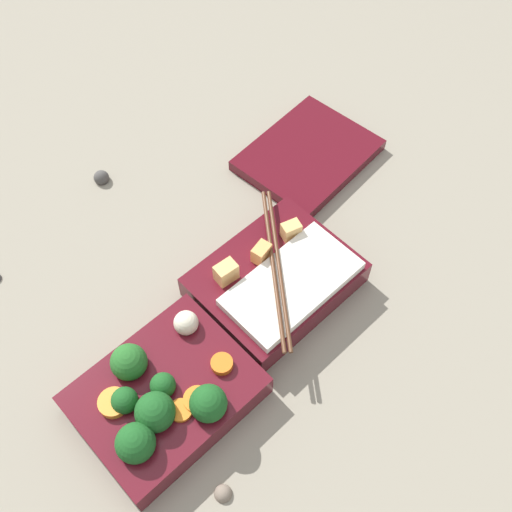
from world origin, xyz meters
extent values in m
plane|color=gray|center=(0.00, 0.00, 0.00)|extent=(3.00, 3.00, 0.00)
cube|color=#510F19|center=(-0.10, 0.01, 0.02)|extent=(0.19, 0.15, 0.04)
sphere|color=#236023|center=(-0.11, 0.05, 0.05)|extent=(0.04, 0.04, 0.04)
sphere|color=#19511E|center=(-0.10, 0.01, 0.04)|extent=(0.03, 0.03, 0.03)
sphere|color=#19511E|center=(-0.14, 0.02, 0.05)|extent=(0.03, 0.03, 0.03)
sphere|color=#19511E|center=(-0.13, -0.01, 0.05)|extent=(0.04, 0.04, 0.04)
sphere|color=#19511E|center=(-0.08, -0.04, 0.05)|extent=(0.04, 0.04, 0.04)
sphere|color=#19511E|center=(-0.16, -0.03, 0.05)|extent=(0.04, 0.04, 0.04)
cylinder|color=orange|center=(-0.04, -0.02, 0.04)|extent=(0.03, 0.03, 0.01)
cylinder|color=orange|center=(-0.15, 0.03, 0.04)|extent=(0.05, 0.05, 0.01)
cylinder|color=orange|center=(-0.09, -0.03, 0.04)|extent=(0.04, 0.04, 0.01)
cylinder|color=orange|center=(-0.11, -0.03, 0.04)|extent=(0.03, 0.03, 0.01)
sphere|color=beige|center=(-0.04, 0.05, 0.05)|extent=(0.03, 0.03, 0.03)
cube|color=#510F19|center=(0.09, 0.03, 0.02)|extent=(0.19, 0.15, 0.04)
cube|color=silver|center=(0.09, 0.00, 0.04)|extent=(0.17, 0.09, 0.01)
cube|color=#EAB266|center=(0.04, 0.06, 0.05)|extent=(0.03, 0.02, 0.03)
cube|color=#F4A356|center=(0.09, 0.05, 0.05)|extent=(0.03, 0.02, 0.02)
cube|color=#EAB266|center=(0.14, 0.05, 0.05)|extent=(0.03, 0.02, 0.02)
cylinder|color=#56331E|center=(0.09, 0.03, 0.05)|extent=(0.14, 0.18, 0.01)
cylinder|color=#56331E|center=(0.09, 0.03, 0.05)|extent=(0.14, 0.18, 0.01)
cube|color=#510F19|center=(0.28, 0.15, 0.01)|extent=(0.20, 0.16, 0.02)
sphere|color=#7A6B5B|center=(-0.13, -0.11, 0.00)|extent=(0.02, 0.02, 0.02)
sphere|color=#474442|center=(0.03, 0.33, 0.01)|extent=(0.02, 0.02, 0.02)
camera|label=1|loc=(-0.19, -0.24, 0.66)|focal=42.00mm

